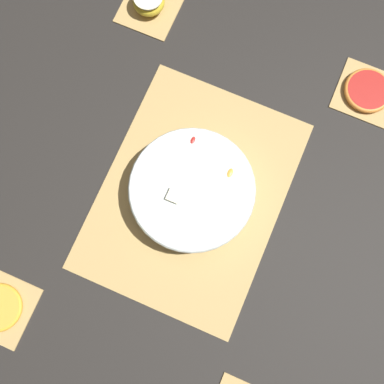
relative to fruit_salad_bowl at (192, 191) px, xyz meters
name	(u,v)px	position (x,y,z in m)	size (l,w,h in m)	color
ground_plane	(192,195)	(0.00, 0.00, -0.04)	(6.00, 6.00, 0.00)	black
bamboo_mat_center	(192,195)	(0.00, 0.00, -0.04)	(0.47, 0.35, 0.01)	tan
coaster_mat_near_left	(150,8)	(-0.35, -0.25, -0.04)	(0.12, 0.12, 0.01)	tan
coaster_mat_near_right	(0,307)	(0.35, -0.25, -0.04)	(0.12, 0.12, 0.01)	tan
coaster_mat_far_left	(366,92)	(-0.35, 0.25, -0.04)	(0.12, 0.12, 0.01)	tan
fruit_salad_bowl	(192,191)	(0.00, 0.00, 0.00)	(0.24, 0.24, 0.07)	silver
apple_half	(149,1)	(-0.35, -0.25, -0.02)	(0.07, 0.07, 0.04)	gold
grapefruit_slice	(368,91)	(-0.35, 0.25, -0.03)	(0.10, 0.10, 0.01)	#B2231E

